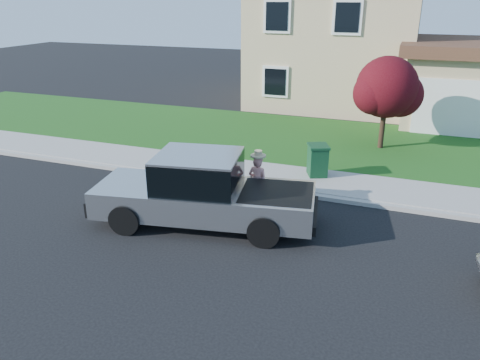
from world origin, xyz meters
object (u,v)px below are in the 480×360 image
object	(u,v)px
woman	(258,182)
ornamental_tree	(388,90)
trash_bin	(318,160)
pickup_truck	(203,192)

from	to	relation	value
woman	ornamental_tree	xyz separation A→B (m)	(2.75, 6.72, 1.47)
woman	trash_bin	bearing A→B (deg)	-100.20
pickup_truck	trash_bin	xyz separation A→B (m)	(2.09, 4.09, -0.21)
trash_bin	ornamental_tree	bearing A→B (deg)	43.36
pickup_truck	woman	world-z (taller)	pickup_truck
ornamental_tree	trash_bin	size ratio (longest dim) A/B	3.42
pickup_truck	woman	distance (m)	1.63
ornamental_tree	pickup_truck	bearing A→B (deg)	-115.30
ornamental_tree	woman	bearing A→B (deg)	-112.24
pickup_truck	trash_bin	size ratio (longest dim) A/B	5.93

